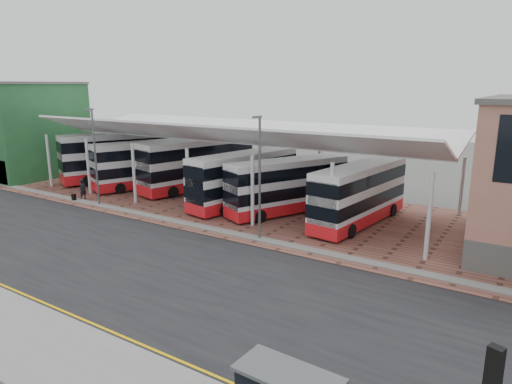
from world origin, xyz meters
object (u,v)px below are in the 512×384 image
bus_2 (197,165)px  pedestrian (83,189)px  bus_4 (287,186)px  bus_3 (244,179)px  bus_1 (150,164)px  bus_5 (360,195)px  bus_0 (121,157)px

bus_2 → pedestrian: bearing=-110.2°
bus_4 → bus_3: bearing=-155.4°
bus_2 → bus_3: 7.54m
bus_1 → bus_5: (21.63, -0.51, -0.09)m
bus_1 → pedestrian: bearing=-77.4°
bus_0 → bus_3: (16.64, -1.54, -0.29)m
bus_5 → pedestrian: size_ratio=5.85×
pedestrian → bus_5: bearing=-73.5°
bus_0 → bus_5: size_ratio=1.14×
pedestrian → bus_3: bearing=-63.8°
bus_3 → bus_2: bearing=170.9°
bus_3 → bus_5: 9.92m
bus_2 → bus_3: (7.10, -2.51, -0.21)m
bus_1 → bus_3: bearing=19.1°
bus_4 → pedestrian: (-17.11, -6.08, -1.19)m
bus_2 → bus_4: 11.53m
bus_0 → bus_1: bus_0 is taller
bus_3 → pedestrian: size_ratio=6.01×
bus_2 → bus_5: (17.02, -2.23, -0.26)m
bus_1 → bus_2: (4.61, 1.72, 0.16)m
bus_1 → pedestrian: 7.13m
bus_2 → bus_4: size_ratio=1.17×
bus_4 → bus_2: bearing=-167.8°
bus_0 → pedestrian: bearing=-39.2°
bus_4 → bus_0: bearing=-159.4°
bus_2 → bus_5: bus_2 is taller
bus_1 → pedestrian: bus_1 is taller
bus_0 → bus_3: size_ratio=1.11×
bus_3 → bus_5: size_ratio=1.03×
bus_1 → bus_4: size_ratio=1.07×
bus_1 → bus_2: bus_2 is taller
bus_5 → bus_3: bearing=-171.8°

